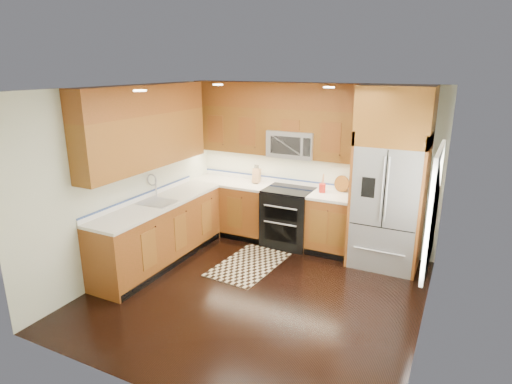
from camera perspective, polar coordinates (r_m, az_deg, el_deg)
The scene contains 16 objects.
ground at distance 5.73m, azimuth 0.07°, elevation -13.32°, with size 4.00×4.00×0.00m, color black.
wall_back at distance 6.99m, azimuth 7.40°, elevation 3.59°, with size 4.00×0.02×2.60m, color silver.
wall_left at distance 6.31m, azimuth -16.42°, elevation 1.65°, with size 0.02×4.00×2.60m, color silver.
wall_right at distance 4.71m, azimuth 22.47°, elevation -3.99°, with size 0.02×4.00×2.60m, color silver.
window at distance 4.87m, azimuth 22.53°, elevation -2.09°, with size 0.04×1.10×1.30m.
base_cabinets at distance 6.79m, azimuth -5.89°, elevation -4.23°, with size 2.85×3.00×0.90m.
countertop at distance 6.66m, azimuth -4.44°, elevation -0.34°, with size 2.86×3.01×0.04m.
upper_cabinets at distance 6.52m, azimuth -4.80°, elevation 9.23°, with size 2.85×3.00×1.15m.
range at distance 7.01m, azimuth 4.32°, elevation -3.36°, with size 0.76×0.67×0.95m.
microwave at distance 6.81m, azimuth 4.95°, elevation 6.43°, with size 0.76×0.40×0.42m.
refrigerator at distance 6.34m, azimuth 17.43°, elevation 1.64°, with size 0.98×0.75×2.60m.
sink_faucet at distance 6.39m, azimuth -13.07°, elevation -0.80°, with size 0.54×0.44×0.37m.
rug at distance 6.46m, azimuth -0.96°, elevation -9.61°, with size 0.78×1.29×0.01m, color black.
knife_block at distance 7.22m, azimuth 0.07°, elevation 2.24°, with size 0.14×0.17×0.31m.
utensil_crock at distance 6.74m, azimuth 8.84°, elevation 0.78°, with size 0.10×0.10×0.29m.
cutting_board at distance 6.87m, azimuth 11.30°, elevation 0.14°, with size 0.26×0.26×0.02m, color brown.
Camera 1 is at (2.21, -4.45, 2.85)m, focal length 30.00 mm.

